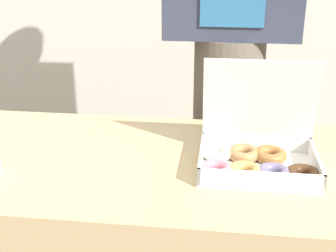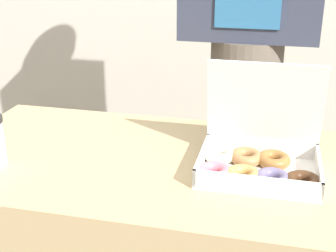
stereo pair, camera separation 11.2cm
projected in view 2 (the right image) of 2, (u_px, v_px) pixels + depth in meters
donut_box at (256, 158)px, 1.13m from camera, size 0.32×0.22×0.26m
person_customer at (249, 30)px, 1.52m from camera, size 0.44×0.24×1.82m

